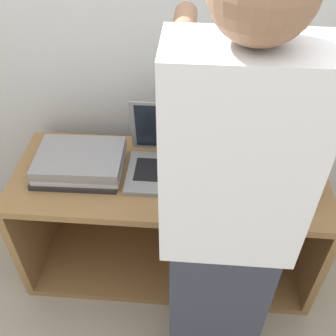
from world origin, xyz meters
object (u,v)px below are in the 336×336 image
object	(u,v)px
laptop_open	(170,158)
person	(226,230)
laptop_stack_right	(265,168)
laptop_stack_left	(80,163)

from	to	relation	value
laptop_open	person	world-z (taller)	person
laptop_stack_right	person	bearing A→B (deg)	-112.68
laptop_open	laptop_stack_left	size ratio (longest dim) A/B	0.96
laptop_open	laptop_stack_right	size ratio (longest dim) A/B	0.95
laptop_stack_left	person	world-z (taller)	person
laptop_open	laptop_stack_right	distance (m)	0.41
laptop_open	person	size ratio (longest dim) A/B	0.22
laptop_open	laptop_stack_left	distance (m)	0.40
person	laptop_open	bearing A→B (deg)	112.34
laptop_stack_right	person	world-z (taller)	person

